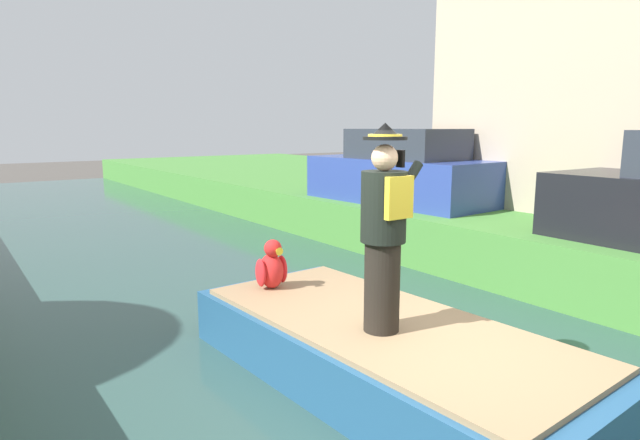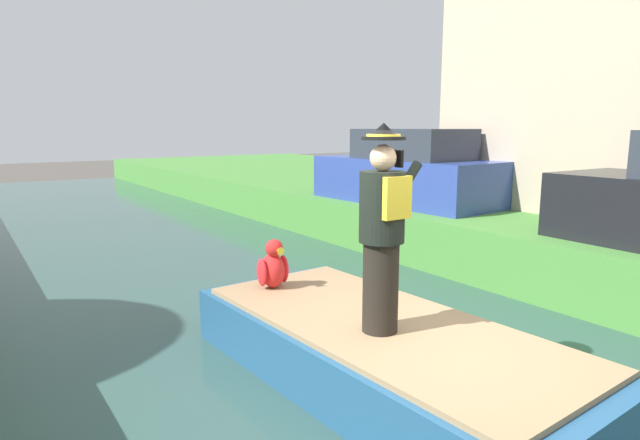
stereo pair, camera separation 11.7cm
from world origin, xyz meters
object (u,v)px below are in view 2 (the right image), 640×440
at_px(boat, 382,352).
at_px(person_pirate, 382,230).
at_px(parrot_plush, 273,267).
at_px(parked_car_blue, 407,172).

bearing_deg(boat, person_pirate, -135.36).
relative_size(boat, parrot_plush, 7.52).
xyz_separation_m(person_pirate, parrot_plush, (-0.15, 1.69, -0.68)).
distance_m(boat, parrot_plush, 1.66).
bearing_deg(parrot_plush, parked_car_blue, 31.10).
xyz_separation_m(person_pirate, parked_car_blue, (4.63, 4.58, -0.02)).
bearing_deg(person_pirate, parrot_plush, 99.19).
distance_m(person_pirate, parrot_plush, 1.83).
xyz_separation_m(boat, person_pirate, (-0.17, -0.17, 1.23)).
height_order(boat, parked_car_blue, parked_car_blue).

